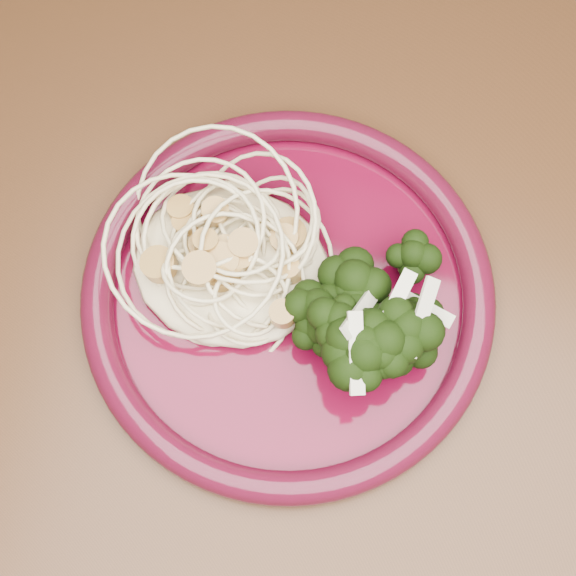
{
  "coord_description": "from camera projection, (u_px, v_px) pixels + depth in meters",
  "views": [
    {
      "loc": [
        0.1,
        -0.09,
        1.22
      ],
      "look_at": [
        0.06,
        0.06,
        0.77
      ],
      "focal_mm": 50.0,
      "sensor_mm": 36.0,
      "label": 1
    }
  ],
  "objects": [
    {
      "name": "scallop_cluster",
      "position": [
        225.0,
        240.0,
        0.45
      ],
      "size": [
        0.12,
        0.12,
        0.03
      ],
      "primitive_type": null,
      "rotation": [
        0.0,
        0.0,
        -0.2
      ],
      "color": "tan",
      "rests_on": "spaghetti_pile"
    },
    {
      "name": "dining_table",
      "position": [
        191.0,
        395.0,
        0.57
      ],
      "size": [
        1.2,
        0.8,
        0.75
      ],
      "color": "#472814",
      "rests_on": "ground"
    },
    {
      "name": "broccoli_pile",
      "position": [
        363.0,
        321.0,
        0.46
      ],
      "size": [
        0.1,
        0.14,
        0.04
      ],
      "primitive_type": "ellipsoid",
      "rotation": [
        0.0,
        0.0,
        -0.2
      ],
      "color": "black",
      "rests_on": "dinner_plate"
    },
    {
      "name": "spaghetti_pile",
      "position": [
        229.0,
        259.0,
        0.48
      ],
      "size": [
        0.14,
        0.13,
        0.03
      ],
      "primitive_type": "ellipsoid",
      "rotation": [
        0.0,
        0.0,
        -0.2
      ],
      "color": "beige",
      "rests_on": "dinner_plate"
    },
    {
      "name": "dinner_plate",
      "position": [
        288.0,
        294.0,
        0.49
      ],
      "size": [
        0.3,
        0.3,
        0.02
      ],
      "rotation": [
        0.0,
        0.0,
        -0.2
      ],
      "color": "#4D051A",
      "rests_on": "dining_table"
    },
    {
      "name": "onion_garnish",
      "position": [
        368.0,
        306.0,
        0.43
      ],
      "size": [
        0.07,
        0.09,
        0.04
      ],
      "primitive_type": null,
      "rotation": [
        0.0,
        0.0,
        -0.2
      ],
      "color": "beige",
      "rests_on": "broccoli_pile"
    }
  ]
}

